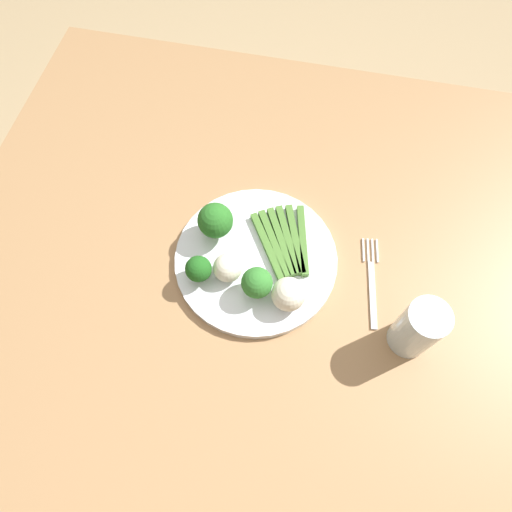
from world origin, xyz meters
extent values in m
cube|color=tan|center=(0.00, 0.00, -0.01)|extent=(6.00, 6.00, 0.02)
cube|color=#9E754C|center=(0.00, 0.00, 0.72)|extent=(1.16, 1.03, 0.04)
cylinder|color=#9E754C|center=(-0.52, 0.46, 0.35)|extent=(0.07, 0.07, 0.70)
cylinder|color=#9E754C|center=(0.52, 0.46, 0.35)|extent=(0.07, 0.07, 0.70)
cylinder|color=white|center=(-0.04, 0.02, 0.75)|extent=(0.28, 0.28, 0.01)
cube|color=#47752D|center=(0.04, 0.07, 0.76)|extent=(0.04, 0.13, 0.01)
cube|color=#47752D|center=(0.02, 0.07, 0.76)|extent=(0.06, 0.13, 0.01)
cube|color=#47752D|center=(0.01, 0.06, 0.76)|extent=(0.07, 0.13, 0.01)
cube|color=#47752D|center=(0.00, 0.06, 0.76)|extent=(0.07, 0.12, 0.01)
cube|color=#47752D|center=(-0.01, 0.05, 0.76)|extent=(0.08, 0.12, 0.01)
cube|color=#47752D|center=(-0.02, 0.04, 0.76)|extent=(0.08, 0.12, 0.01)
cylinder|color=#568E33|center=(-0.11, 0.05, 0.77)|extent=(0.02, 0.02, 0.02)
sphere|color=#286B23|center=(-0.11, 0.05, 0.80)|extent=(0.06, 0.06, 0.06)
cylinder|color=#609E3D|center=(-0.02, -0.04, 0.77)|extent=(0.02, 0.02, 0.02)
sphere|color=#337A2D|center=(-0.02, -0.04, 0.79)|extent=(0.05, 0.05, 0.05)
cylinder|color=#4C7F2B|center=(-0.12, -0.03, 0.76)|extent=(0.02, 0.02, 0.02)
sphere|color=#1E5B1C|center=(-0.12, -0.03, 0.79)|extent=(0.04, 0.04, 0.04)
sphere|color=silver|center=(-0.08, -0.02, 0.78)|extent=(0.05, 0.05, 0.05)
sphere|color=silver|center=(0.03, -0.04, 0.78)|extent=(0.06, 0.06, 0.06)
cube|color=silver|center=(0.17, 0.00, 0.74)|extent=(0.03, 0.12, 0.00)
cube|color=silver|center=(0.17, 0.08, 0.74)|extent=(0.01, 0.04, 0.00)
cube|color=silver|center=(0.16, 0.08, 0.74)|extent=(0.01, 0.04, 0.00)
cube|color=silver|center=(0.15, 0.08, 0.74)|extent=(0.01, 0.04, 0.00)
cube|color=silver|center=(0.14, 0.08, 0.74)|extent=(0.01, 0.04, 0.00)
cylinder|color=silver|center=(0.23, -0.06, 0.80)|extent=(0.06, 0.06, 0.12)
camera|label=1|loc=(0.03, -0.31, 1.46)|focal=32.01mm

